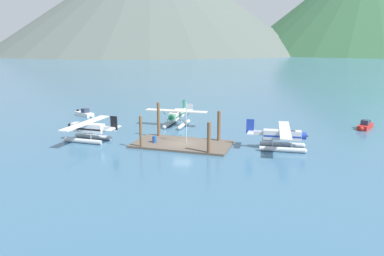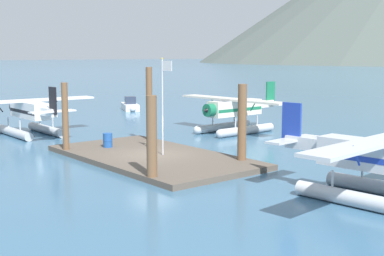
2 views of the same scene
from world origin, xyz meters
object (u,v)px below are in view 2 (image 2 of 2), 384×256
at_px(seaplane_cream_bow_left, 235,112).
at_px(seaplane_white_port_aft, 30,114).
at_px(seaplane_silver_stbd_fwd, 376,164).
at_px(fuel_drum, 108,140).
at_px(flagpole, 164,95).
at_px(boat_white_open_west, 130,106).

bearing_deg(seaplane_cream_bow_left, seaplane_white_port_aft, -124.00).
bearing_deg(seaplane_silver_stbd_fwd, fuel_drum, -170.43).
bearing_deg(seaplane_cream_bow_left, flagpole, -63.41).
bearing_deg(seaplane_silver_stbd_fwd, boat_white_open_west, 162.42).
bearing_deg(seaplane_silver_stbd_fwd, seaplane_white_port_aft, -171.66).
relative_size(flagpole, fuel_drum, 6.31).
relative_size(seaplane_white_port_aft, seaplane_silver_stbd_fwd, 0.99).
distance_m(fuel_drum, boat_white_open_west, 25.21).
bearing_deg(boat_white_open_west, fuel_drum, -35.55).
relative_size(flagpole, seaplane_silver_stbd_fwd, 0.53).
xyz_separation_m(seaplane_cream_bow_left, seaplane_white_port_aft, (-8.71, -12.91, 0.00)).
distance_m(flagpole, boat_white_open_west, 28.45).
xyz_separation_m(seaplane_cream_bow_left, boat_white_open_west, (-19.51, 2.80, -1.09)).
xyz_separation_m(seaplane_white_port_aft, seaplane_silver_stbd_fwd, (26.50, 3.89, 0.00)).
height_order(seaplane_silver_stbd_fwd, boat_white_open_west, seaplane_silver_stbd_fwd).
height_order(fuel_drum, boat_white_open_west, boat_white_open_west).
bearing_deg(seaplane_cream_bow_left, seaplane_silver_stbd_fwd, -26.88).
height_order(fuel_drum, seaplane_cream_bow_left, seaplane_cream_bow_left).
relative_size(fuel_drum, boat_white_open_west, 0.19).
height_order(flagpole, fuel_drum, flagpole).
xyz_separation_m(fuel_drum, seaplane_cream_bow_left, (-1.00, 11.85, 0.84)).
bearing_deg(fuel_drum, seaplane_white_port_aft, -173.80).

